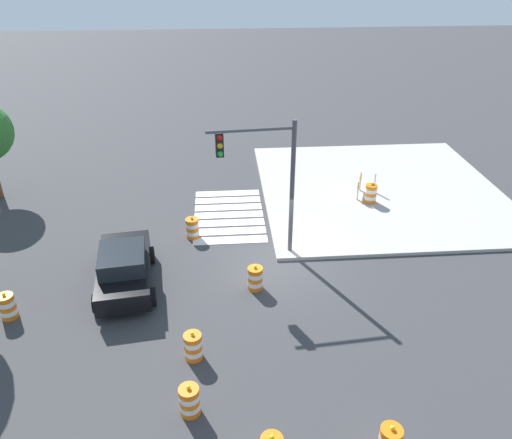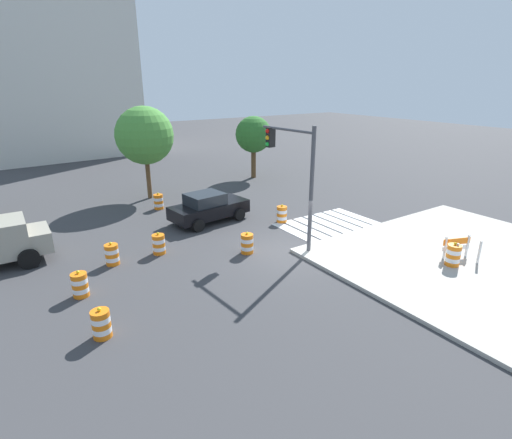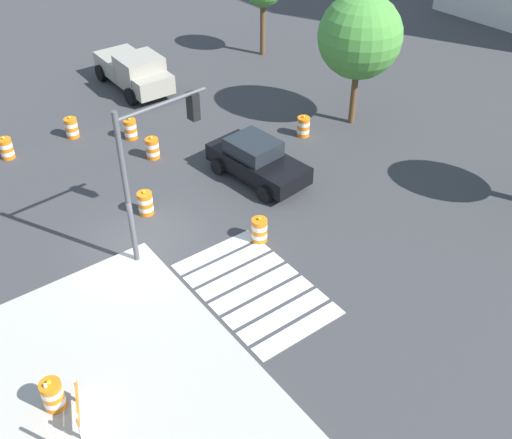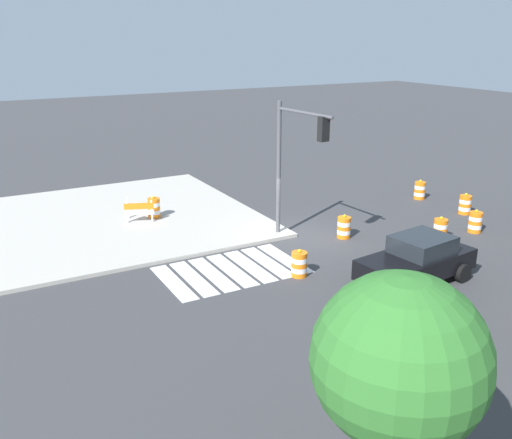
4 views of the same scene
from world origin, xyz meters
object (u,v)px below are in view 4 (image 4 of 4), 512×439
(traffic_barrel_median_near, at_px, (440,230))
(traffic_barrel_on_sidewalk, at_px, (154,208))
(construction_barricade, at_px, (139,209))
(traffic_barrel_far_curb, at_px, (465,205))
(traffic_barrel_near_corner, at_px, (475,222))
(sports_car, at_px, (417,260))
(traffic_barrel_lane_center, at_px, (344,227))
(traffic_barrel_median_far, at_px, (420,190))
(traffic_barrel_opposite_curb, at_px, (299,264))
(street_tree_streetside_mid, at_px, (399,361))
(traffic_light_pole, at_px, (296,149))

(traffic_barrel_median_near, relative_size, traffic_barrel_on_sidewalk, 1.00)
(traffic_barrel_on_sidewalk, xyz_separation_m, construction_barricade, (0.75, 0.22, 0.12))
(traffic_barrel_median_near, height_order, traffic_barrel_far_curb, same)
(traffic_barrel_near_corner, height_order, traffic_barrel_far_curb, same)
(sports_car, distance_m, traffic_barrel_lane_center, 4.80)
(traffic_barrel_median_far, distance_m, traffic_barrel_far_curb, 2.93)
(sports_car, distance_m, traffic_barrel_median_far, 10.67)
(traffic_barrel_median_near, bearing_deg, construction_barricade, -37.78)
(traffic_barrel_near_corner, relative_size, traffic_barrel_far_curb, 1.00)
(traffic_barrel_lane_center, relative_size, traffic_barrel_opposite_curb, 1.00)
(sports_car, bearing_deg, traffic_barrel_median_near, -145.88)
(traffic_barrel_opposite_curb, height_order, street_tree_streetside_mid, street_tree_streetside_mid)
(traffic_barrel_lane_center, xyz_separation_m, street_tree_streetside_mid, (8.40, 12.17, 2.92))
(traffic_barrel_near_corner, relative_size, traffic_barrel_median_near, 1.00)
(traffic_barrel_median_far, bearing_deg, traffic_barrel_lane_center, 21.73)
(traffic_barrel_median_near, height_order, traffic_barrel_on_sidewalk, traffic_barrel_on_sidewalk)
(sports_car, distance_m, traffic_barrel_median_near, 4.67)
(street_tree_streetside_mid, bearing_deg, traffic_barrel_near_corner, -144.03)
(sports_car, height_order, traffic_barrel_median_far, sports_car)
(traffic_barrel_near_corner, bearing_deg, sports_car, 23.64)
(traffic_barrel_median_far, height_order, traffic_light_pole, traffic_light_pole)
(traffic_barrel_on_sidewalk, height_order, construction_barricade, traffic_barrel_on_sidewalk)
(street_tree_streetside_mid, bearing_deg, sports_car, -136.73)
(traffic_barrel_on_sidewalk, bearing_deg, traffic_light_pole, 125.88)
(construction_barricade, distance_m, street_tree_streetside_mid, 18.25)
(sports_car, height_order, traffic_barrel_lane_center, sports_car)
(traffic_barrel_near_corner, distance_m, traffic_barrel_lane_center, 5.80)
(traffic_barrel_opposite_curb, height_order, construction_barricade, construction_barricade)
(traffic_barrel_on_sidewalk, bearing_deg, street_tree_streetside_mid, 83.13)
(sports_car, height_order, traffic_barrel_opposite_curb, sports_car)
(traffic_barrel_far_curb, distance_m, traffic_barrel_on_sidewalk, 14.62)
(traffic_barrel_near_corner, height_order, traffic_barrel_median_near, same)
(traffic_barrel_far_curb, relative_size, traffic_barrel_lane_center, 1.00)
(construction_barricade, bearing_deg, traffic_barrel_median_far, 167.76)
(sports_car, distance_m, traffic_barrel_opposite_curb, 4.05)
(traffic_barrel_median_near, distance_m, traffic_barrel_opposite_curb, 7.14)
(sports_car, relative_size, traffic_light_pole, 0.82)
(street_tree_streetside_mid, bearing_deg, construction_barricade, -94.59)
(traffic_barrel_near_corner, distance_m, street_tree_streetside_mid, 17.27)
(traffic_barrel_median_far, bearing_deg, construction_barricade, -12.24)
(traffic_barrel_median_near, height_order, traffic_barrel_lane_center, same)
(traffic_barrel_median_near, distance_m, traffic_barrel_on_sidewalk, 12.57)
(traffic_barrel_far_curb, bearing_deg, sports_car, 31.41)
(traffic_barrel_median_far, bearing_deg, sports_car, 45.07)
(sports_car, xyz_separation_m, traffic_barrel_median_far, (-7.53, -7.55, -0.36))
(sports_car, bearing_deg, street_tree_streetside_mid, 43.27)
(traffic_barrel_near_corner, xyz_separation_m, traffic_barrel_lane_center, (5.38, -2.18, 0.00))
(traffic_barrel_on_sidewalk, bearing_deg, traffic_barrel_opposite_curb, 105.86)
(construction_barricade, height_order, street_tree_streetside_mid, street_tree_streetside_mid)
(traffic_barrel_median_far, xyz_separation_m, street_tree_streetside_mid, (15.41, 14.97, 2.92))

